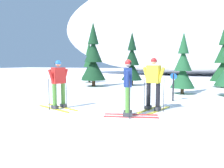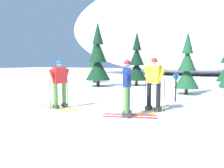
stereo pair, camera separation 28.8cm
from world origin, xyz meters
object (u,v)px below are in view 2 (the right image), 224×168
Objects in this scene: pine_tree_far_left at (94,65)px; pine_tree_center_left at (137,63)px; pine_tree_left at (98,60)px; trail_marker_post at (176,85)px; skier_red_jacket at (60,83)px; skier_yellow_jacket at (154,83)px; pine_tree_center at (187,68)px; skier_navy_jacket at (127,87)px.

pine_tree_center_left is (4.15, -1.04, 0.19)m from pine_tree_far_left.
pine_tree_far_left is 0.77× the size of pine_tree_left.
pine_tree_center_left is at bearing 122.58° from trail_marker_post.
trail_marker_post is (3.64, 3.20, -0.23)m from skier_red_jacket.
pine_tree_center_left is at bearing 36.10° from pine_tree_left.
pine_tree_left is at bearing 107.86° from skier_red_jacket.
pine_tree_left is (-5.54, 6.20, 0.92)m from skier_yellow_jacket.
skier_yellow_jacket is 0.52× the size of pine_tree_far_left.
pine_tree_far_left is (-7.37, 8.93, 0.48)m from skier_yellow_jacket.
pine_tree_center_left reaches higher than skier_red_jacket.
pine_tree_center reaches higher than skier_yellow_jacket.
pine_tree_center is (7.99, -4.27, -0.09)m from pine_tree_far_left.
pine_tree_center is at bearing 55.92° from skier_red_jacket.
trail_marker_post is at bearing 73.39° from skier_navy_jacket.
skier_navy_jacket is 1.44× the size of trail_marker_post.
pine_tree_far_left reaches higher than skier_navy_jacket.
skier_yellow_jacket is at bearing -67.80° from pine_tree_center_left.
trail_marker_post is (0.98, 3.29, -0.22)m from skier_navy_jacket.
pine_tree_center_left is at bearing 112.20° from skier_yellow_jacket.
pine_tree_center_left is at bearing 139.96° from pine_tree_center.
pine_tree_far_left is (-6.81, 10.02, 0.54)m from skier_navy_jacket.
skier_red_jacket is 8.93m from pine_tree_center_left.
trail_marker_post is at bearing 79.12° from skier_yellow_jacket.
pine_tree_far_left is at bearing 165.94° from pine_tree_center_left.
trail_marker_post is at bearing -40.86° from pine_tree_far_left.
skier_navy_jacket reaches higher than skier_red_jacket.
skier_yellow_jacket is at bearing 17.40° from skier_red_jacket.
skier_red_jacket is 4.86m from trail_marker_post.
skier_red_jacket is 0.40× the size of pine_tree_left.
pine_tree_far_left reaches higher than trail_marker_post.
trail_marker_post is (7.79, -6.74, -0.76)m from pine_tree_far_left.
pine_tree_left is at bearing -143.90° from pine_tree_center_left.
pine_tree_center_left is (2.32, 1.69, -0.25)m from pine_tree_left.
skier_navy_jacket is at bearing -117.07° from skier_yellow_jacket.
pine_tree_center is 2.57m from trail_marker_post.
pine_tree_center_left is 3.23× the size of trail_marker_post.
pine_tree_left is (-2.32, 7.21, 0.98)m from skier_red_jacket.
pine_tree_left is 1.38× the size of pine_tree_center.
pine_tree_center is (3.84, -3.23, -0.27)m from pine_tree_center_left.
skier_red_jacket is 0.52× the size of pine_tree_far_left.
pine_tree_center is (6.16, -1.53, -0.52)m from pine_tree_left.
skier_navy_jacket is 9.40m from pine_tree_center_left.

